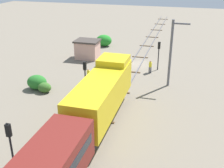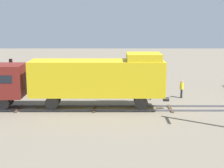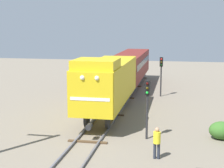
% 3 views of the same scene
% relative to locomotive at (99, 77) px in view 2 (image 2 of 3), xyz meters
% --- Properties ---
extents(locomotive, '(2.90, 11.60, 4.60)m').
position_rel_locomotive_xyz_m(locomotive, '(0.00, 0.00, 0.00)').
color(locomotive, gold).
rests_on(locomotive, railway_track).
extents(traffic_signal_mid, '(0.32, 0.34, 3.66)m').
position_rel_locomotive_xyz_m(traffic_signal_mid, '(3.40, -4.68, -0.21)').
color(traffic_signal_mid, '#262628').
rests_on(traffic_signal_mid, ground).
extents(traffic_signal_far, '(0.32, 0.34, 3.85)m').
position_rel_locomotive_xyz_m(traffic_signal_far, '(3.60, 8.40, -0.08)').
color(traffic_signal_far, '#262628').
rests_on(traffic_signal_far, ground).
extents(worker_by_signal, '(0.38, 0.38, 1.70)m').
position_rel_locomotive_xyz_m(worker_by_signal, '(4.20, -7.76, -1.78)').
color(worker_by_signal, '#262B38').
rests_on(worker_by_signal, ground).
extents(bush_mid, '(2.24, 1.84, 1.63)m').
position_rel_locomotive_xyz_m(bush_mid, '(9.11, -4.41, -1.96)').
color(bush_mid, '#266D26').
rests_on(bush_mid, ground).
extents(bush_far, '(1.51, 1.24, 1.10)m').
position_rel_locomotive_xyz_m(bush_far, '(7.91, -3.86, -2.22)').
color(bush_far, '#366426').
rests_on(bush_far, ground).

